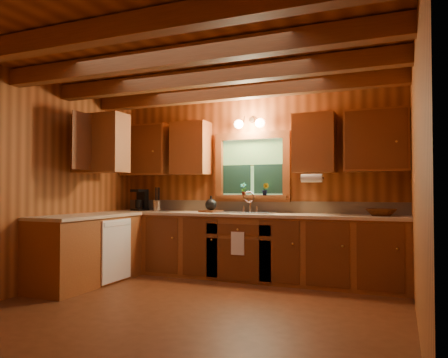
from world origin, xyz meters
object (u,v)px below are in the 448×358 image
at_px(coffee_maker, 141,200).
at_px(cutting_board, 211,211).
at_px(sink, 246,216).
at_px(wicker_basket, 381,212).

height_order(coffee_maker, cutting_board, coffee_maker).
distance_m(sink, wicker_basket, 1.75).
distance_m(coffee_maker, cutting_board, 1.24).
relative_size(sink, wicker_basket, 2.30).
relative_size(coffee_maker, wicker_basket, 0.92).
bearing_deg(coffee_maker, cutting_board, 9.36).
bearing_deg(coffee_maker, sink, 10.64).
xyz_separation_m(sink, coffee_maker, (-1.76, 0.07, 0.21)).
bearing_deg(sink, cutting_board, -179.35).
height_order(coffee_maker, wicker_basket, coffee_maker).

